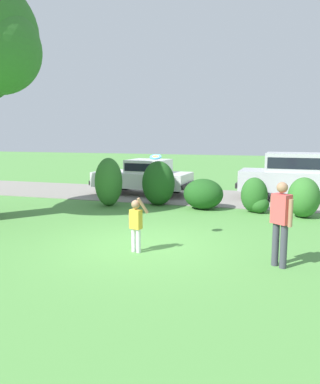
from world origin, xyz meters
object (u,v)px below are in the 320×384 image
(parked_suv, at_px, (298,174))
(frisbee, at_px, (156,157))
(parked_sedan, at_px, (144,176))
(child_thrower, at_px, (136,221))
(adult_onlooker, at_px, (281,220))

(parked_suv, bearing_deg, frisbee, -116.15)
(parked_sedan, height_order, frisbee, frisbee)
(child_thrower, bearing_deg, parked_suv, 65.76)
(parked_sedan, bearing_deg, frisbee, -68.18)
(parked_suv, relative_size, child_thrower, 3.71)
(frisbee, xyz_separation_m, adult_onlooker, (2.97, -1.05, -1.14))
(frisbee, bearing_deg, parked_sedan, 111.82)
(child_thrower, bearing_deg, frisbee, 81.53)
(frisbee, bearing_deg, adult_onlooker, -19.36)
(parked_suv, relative_size, adult_onlooker, 2.74)
(parked_sedan, relative_size, child_thrower, 3.51)
(parked_sedan, xyz_separation_m, child_thrower, (2.64, -7.96, -0.13))
(parked_suv, relative_size, frisbee, 16.79)
(parked_suv, bearing_deg, child_thrower, -114.24)
(adult_onlooker, bearing_deg, parked_suv, 85.69)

